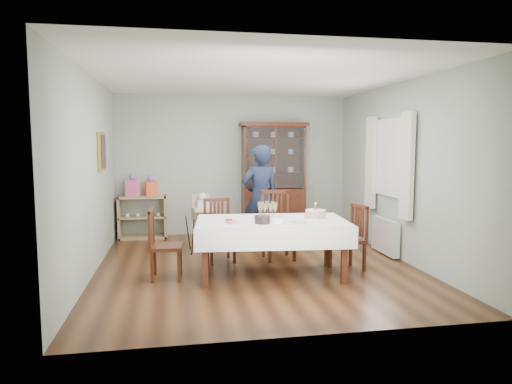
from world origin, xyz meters
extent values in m
plane|color=#593319|center=(0.00, 0.00, 0.00)|extent=(5.00, 5.00, 0.00)
plane|color=#9EAA99|center=(0.00, 2.50, 1.35)|extent=(4.50, 0.00, 4.50)
plane|color=#9EAA99|center=(-2.25, 0.00, 1.35)|extent=(0.00, 5.00, 5.00)
plane|color=#9EAA99|center=(2.25, 0.00, 1.35)|extent=(0.00, 5.00, 5.00)
plane|color=white|center=(0.00, 0.00, 2.70)|extent=(5.00, 5.00, 0.00)
cube|color=#412010|center=(0.12, -0.55, 0.72)|extent=(1.99, 1.22, 0.06)
cube|color=silver|center=(0.12, -0.55, 0.76)|extent=(2.09, 1.32, 0.01)
cube|color=#412010|center=(0.75, 2.26, 0.45)|extent=(1.20, 0.45, 0.90)
cube|color=white|center=(0.75, 2.07, 1.50)|extent=(1.12, 0.01, 1.16)
cube|color=#412010|center=(0.75, 2.26, 2.14)|extent=(1.30, 0.48, 0.07)
cube|color=tan|center=(-1.75, 2.28, 0.02)|extent=(0.90, 0.38, 0.04)
cube|color=tan|center=(-1.75, 2.28, 0.40)|extent=(0.90, 0.38, 0.03)
cube|color=tan|center=(-1.75, 2.28, 0.78)|extent=(0.90, 0.38, 0.04)
cube|color=tan|center=(-2.17, 2.28, 0.40)|extent=(0.04, 0.38, 0.80)
cube|color=tan|center=(-1.33, 2.28, 0.40)|extent=(0.04, 0.38, 0.80)
cube|color=gold|center=(-2.22, 0.80, 1.65)|extent=(0.04, 0.48, 0.58)
cube|color=white|center=(2.22, 0.30, 1.55)|extent=(0.04, 1.02, 1.22)
cube|color=silver|center=(2.16, -0.32, 1.45)|extent=(0.07, 0.30, 1.55)
cube|color=silver|center=(2.16, 0.92, 1.45)|extent=(0.07, 0.30, 1.55)
cube|color=white|center=(2.16, 0.30, 0.30)|extent=(0.10, 0.80, 0.55)
cube|color=#412010|center=(-0.49, 0.30, 0.43)|extent=(0.48, 0.48, 0.05)
cube|color=#412010|center=(-0.52, 0.49, 0.69)|extent=(0.40, 0.10, 0.50)
cube|color=#412010|center=(0.41, 0.30, 0.48)|extent=(0.50, 0.50, 0.05)
cube|color=#412010|center=(0.40, 0.52, 0.77)|extent=(0.45, 0.07, 0.56)
cube|color=#412010|center=(-1.26, -0.44, 0.43)|extent=(0.45, 0.45, 0.05)
cube|color=#412010|center=(-1.45, -0.43, 0.68)|extent=(0.07, 0.40, 0.49)
cube|color=#412010|center=(1.23, -0.45, 0.42)|extent=(0.49, 0.49, 0.05)
cube|color=#412010|center=(1.41, -0.41, 0.67)|extent=(0.12, 0.39, 0.49)
imported|color=black|center=(0.24, 0.95, 0.87)|extent=(0.70, 0.53, 1.75)
cube|color=tan|center=(-0.71, 1.05, 0.61)|extent=(0.36, 0.33, 0.22)
cube|color=tan|center=(-0.71, 1.05, 0.80)|extent=(0.32, 0.11, 0.26)
cube|color=tan|center=(-0.71, 1.05, 0.69)|extent=(0.35, 0.20, 0.03)
cube|color=silver|center=(-0.71, 1.05, 0.76)|extent=(0.19, 0.16, 0.17)
sphere|color=beige|center=(-0.71, 1.05, 0.89)|extent=(0.14, 0.14, 0.14)
cylinder|color=silver|center=(0.09, -0.44, 0.77)|extent=(0.37, 0.37, 0.01)
torus|color=silver|center=(0.09, -0.44, 0.78)|extent=(0.37, 0.37, 0.01)
cylinder|color=white|center=(0.73, -0.55, 0.77)|extent=(0.32, 0.32, 0.02)
cylinder|color=brown|center=(0.73, -0.55, 0.83)|extent=(0.27, 0.27, 0.10)
cylinder|color=silver|center=(0.73, -0.55, 0.88)|extent=(0.27, 0.27, 0.01)
cylinder|color=#F24C4C|center=(0.73, -0.55, 0.92)|extent=(0.01, 0.01, 0.08)
sphere|color=yellow|center=(0.73, -0.55, 0.97)|extent=(0.02, 0.02, 0.02)
cylinder|color=black|center=(-0.05, -0.78, 0.81)|extent=(0.26, 0.26, 0.10)
cylinder|color=white|center=(0.13, -0.83, 0.80)|extent=(0.24, 0.24, 0.08)
cube|color=#FF5D9C|center=(-0.41, -0.71, 0.77)|extent=(0.18, 0.18, 0.02)
cube|color=silver|center=(0.44, -0.86, 0.77)|extent=(0.25, 0.15, 0.01)
cube|color=#FF5D9C|center=(-1.91, 2.26, 0.95)|extent=(0.26, 0.22, 0.31)
sphere|color=#E533B2|center=(-1.91, 2.26, 1.16)|extent=(0.12, 0.12, 0.12)
cube|color=#E55824|center=(-1.58, 2.26, 0.93)|extent=(0.24, 0.20, 0.27)
sphere|color=#E533B2|center=(-1.58, 2.26, 1.12)|extent=(0.12, 0.12, 0.12)
camera|label=1|loc=(-1.12, -6.41, 1.77)|focal=32.00mm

